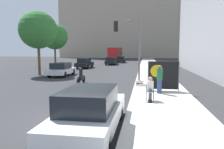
{
  "coord_description": "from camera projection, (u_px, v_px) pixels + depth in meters",
  "views": [
    {
      "loc": [
        2.63,
        -7.89,
        2.7
      ],
      "look_at": [
        0.54,
        6.19,
        1.11
      ],
      "focal_mm": 35.0,
      "sensor_mm": 36.0,
      "label": 1
    }
  ],
  "objects": [
    {
      "name": "ground_plane",
      "position": [
        75.0,
        120.0,
        8.44
      ],
      "size": [
        160.0,
        160.0,
        0.0
      ],
      "primitive_type": "plane",
      "color": "#303033"
    },
    {
      "name": "sidewalk_curb",
      "position": [
        154.0,
        76.0,
        22.65
      ],
      "size": [
        3.43,
        90.0,
        0.15
      ],
      "primitive_type": "cube",
      "color": "beige",
      "rests_on": "ground_plane"
    },
    {
      "name": "building_backdrop_far",
      "position": [
        133.0,
        0.0,
        79.18
      ],
      "size": [
        52.0,
        12.0,
        41.73
      ],
      "color": "tan",
      "rests_on": "ground_plane"
    },
    {
      "name": "seated_protester",
      "position": [
        150.0,
        88.0,
        11.01
      ],
      "size": [
        0.93,
        0.77,
        1.21
      ],
      "rotation": [
        0.0,
        0.0,
        -0.33
      ],
      "color": "#474C56",
      "rests_on": "sidewalk_curb"
    },
    {
      "name": "jogger_on_sidewalk",
      "position": [
        160.0,
        79.0,
        12.89
      ],
      "size": [
        0.34,
        0.34,
        1.68
      ],
      "rotation": [
        0.0,
        0.0,
        3.19
      ],
      "color": "#334775",
      "rests_on": "sidewalk_curb"
    },
    {
      "name": "protest_banner",
      "position": [
        163.0,
        75.0,
        13.69
      ],
      "size": [
        1.95,
        0.06,
        1.86
      ],
      "color": "slate",
      "rests_on": "sidewalk_curb"
    },
    {
      "name": "traffic_light_pole",
      "position": [
        130.0,
        39.0,
        18.05
      ],
      "size": [
        2.19,
        1.96,
        5.19
      ],
      "color": "slate",
      "rests_on": "sidewalk_curb"
    },
    {
      "name": "parked_car_curbside",
      "position": [
        90.0,
        111.0,
        7.11
      ],
      "size": [
        1.79,
        4.79,
        1.48
      ],
      "color": "white",
      "rests_on": "ground_plane"
    },
    {
      "name": "car_on_road_nearest",
      "position": [
        61.0,
        69.0,
        22.84
      ],
      "size": [
        1.81,
        4.31,
        1.41
      ],
      "color": "silver",
      "rests_on": "ground_plane"
    },
    {
      "name": "car_on_road_midblock",
      "position": [
        85.0,
        63.0,
        33.08
      ],
      "size": [
        1.79,
        4.67,
        1.52
      ],
      "color": "black",
      "rests_on": "ground_plane"
    },
    {
      "name": "car_on_road_distant",
      "position": [
        111.0,
        61.0,
        40.53
      ],
      "size": [
        1.74,
        4.76,
        1.44
      ],
      "color": "black",
      "rests_on": "ground_plane"
    },
    {
      "name": "car_on_road_far_lane",
      "position": [
        121.0,
        59.0,
        47.16
      ],
      "size": [
        1.71,
        4.18,
        1.4
      ],
      "color": "black",
      "rests_on": "ground_plane"
    },
    {
      "name": "city_bus_on_road",
      "position": [
        116.0,
        53.0,
        60.81
      ],
      "size": [
        2.55,
        12.47,
        3.35
      ],
      "color": "red",
      "rests_on": "ground_plane"
    },
    {
      "name": "motorcycle_on_road",
      "position": [
        81.0,
        77.0,
        17.43
      ],
      "size": [
        0.28,
        2.04,
        1.3
      ],
      "color": "black",
      "rests_on": "ground_plane"
    },
    {
      "name": "street_tree_near_curb",
      "position": [
        38.0,
        30.0,
        23.23
      ],
      "size": [
        4.01,
        4.01,
        6.86
      ],
      "color": "brown",
      "rests_on": "ground_plane"
    },
    {
      "name": "street_tree_midblock",
      "position": [
        55.0,
        37.0,
        33.34
      ],
      "size": [
        3.94,
        3.94,
        6.75
      ],
      "color": "brown",
      "rests_on": "ground_plane"
    }
  ]
}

